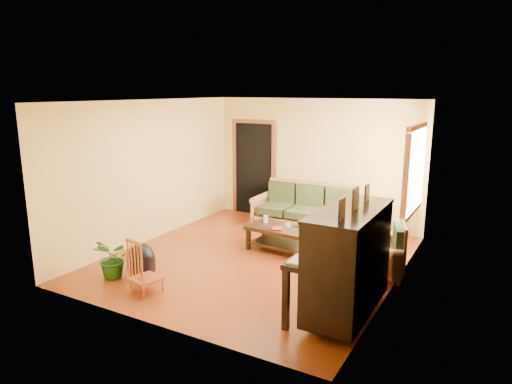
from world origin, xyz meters
The scene contains 16 objects.
floor centered at (0.00, 0.00, 0.00)m, with size 5.00×5.00×0.00m, color #61230C.
doorway centered at (-1.45, 2.48, 1.02)m, with size 1.08×0.16×2.05m, color black.
window centered at (2.21, 1.30, 1.50)m, with size 0.12×1.36×1.46m, color white.
sofa centered at (0.02, 1.99, 0.46)m, with size 2.13×0.89×0.91m, color #A0623A.
coffee_table centered at (0.20, 0.57, 0.22)m, with size 1.20×0.66×0.44m, color black.
armchair centered at (1.94, 0.29, 0.44)m, with size 0.83×0.87×0.87m, color #A0623A.
piano centered at (1.94, -1.15, 0.69)m, with size 0.92×1.57×1.39m, color black.
footstool centered at (-1.12, -1.52, 0.20)m, with size 0.42×0.42×0.40m, color black.
red_chair centered at (-0.71, -1.86, 0.40)m, with size 0.37×0.41×0.80m, color maroon.
leaning_frame centered at (1.69, 2.39, 0.31)m, with size 0.47×0.10×0.63m, color #BC913E.
ceramic_crock centered at (1.79, 2.26, 0.13)m, with size 0.21×0.21×0.27m, color #3760A6.
potted_plant centered at (-1.48, -1.72, 0.31)m, with size 0.55×0.48×0.61m, color #1D5518.
book centered at (0.10, 0.40, 0.45)m, with size 0.16×0.22×0.02m, color #A02015.
candle centered at (-0.19, 0.68, 0.50)m, with size 0.07×0.07×0.13m, color white.
glass_jar centered at (0.28, 0.61, 0.47)m, with size 0.10×0.10×0.06m, color silver.
remote centered at (0.45, 0.69, 0.45)m, with size 0.17×0.04×0.02m, color black.
Camera 1 is at (3.53, -6.28, 2.77)m, focal length 32.00 mm.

